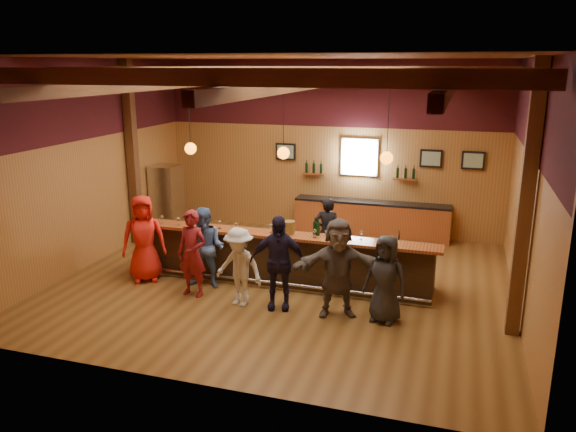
{
  "coord_description": "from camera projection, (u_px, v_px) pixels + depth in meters",
  "views": [
    {
      "loc": [
        3.31,
        -10.34,
        4.38
      ],
      "look_at": [
        0.0,
        0.3,
        1.35
      ],
      "focal_mm": 35.0,
      "sensor_mm": 36.0,
      "label": 1
    }
  ],
  "objects": [
    {
      "name": "room",
      "position": [
        284.0,
        126.0,
        10.83
      ],
      "size": [
        9.04,
        9.0,
        4.52
      ],
      "color": "brown",
      "rests_on": "ground"
    },
    {
      "name": "bar_counter",
      "position": [
        287.0,
        256.0,
        11.62
      ],
      "size": [
        6.3,
        1.07,
        1.11
      ],
      "color": "black",
      "rests_on": "ground"
    },
    {
      "name": "back_bar_cabinet",
      "position": [
        371.0,
        219.0,
        14.58
      ],
      "size": [
        4.0,
        0.52,
        0.95
      ],
      "color": "brown",
      "rests_on": "ground"
    },
    {
      "name": "window",
      "position": [
        359.0,
        157.0,
        14.49
      ],
      "size": [
        0.95,
        0.09,
        0.95
      ],
      "color": "silver",
      "rests_on": "room"
    },
    {
      "name": "framed_pictures",
      "position": [
        393.0,
        157.0,
        14.22
      ],
      "size": [
        5.35,
        0.05,
        0.45
      ],
      "color": "black",
      "rests_on": "room"
    },
    {
      "name": "wine_shelves",
      "position": [
        358.0,
        174.0,
        14.54
      ],
      "size": [
        3.0,
        0.18,
        0.3
      ],
      "color": "brown",
      "rests_on": "room"
    },
    {
      "name": "pendant_lights",
      "position": [
        283.0,
        153.0,
        10.91
      ],
      "size": [
        4.24,
        0.24,
        1.37
      ],
      "color": "black",
      "rests_on": "room"
    },
    {
      "name": "stainless_fridge",
      "position": [
        167.0,
        199.0,
        14.96
      ],
      "size": [
        0.7,
        0.7,
        1.8
      ],
      "primitive_type": "cube",
      "color": "silver",
      "rests_on": "ground"
    },
    {
      "name": "customer_orange",
      "position": [
        144.0,
        238.0,
        11.54
      ],
      "size": [
        1.06,
        0.94,
        1.81
      ],
      "primitive_type": "imported",
      "rotation": [
        0.0,
        0.0,
        0.52
      ],
      "color": "red",
      "rests_on": "ground"
    },
    {
      "name": "customer_redvest",
      "position": [
        192.0,
        254.0,
        10.78
      ],
      "size": [
        0.67,
        0.48,
        1.71
      ],
      "primitive_type": "imported",
      "rotation": [
        0.0,
        0.0,
        -0.13
      ],
      "color": "maroon",
      "rests_on": "ground"
    },
    {
      "name": "customer_denim",
      "position": [
        206.0,
        248.0,
        11.18
      ],
      "size": [
        0.82,
        0.64,
        1.65
      ],
      "primitive_type": "imported",
      "rotation": [
        0.0,
        0.0,
        0.02
      ],
      "color": "#506DA0",
      "rests_on": "ground"
    },
    {
      "name": "customer_white",
      "position": [
        239.0,
        267.0,
        10.36
      ],
      "size": [
        1.07,
        0.75,
        1.5
      ],
      "primitive_type": "imported",
      "rotation": [
        0.0,
        0.0,
        -0.21
      ],
      "color": "silver",
      "rests_on": "ground"
    },
    {
      "name": "customer_navy",
      "position": [
        278.0,
        262.0,
        10.2
      ],
      "size": [
        1.11,
        0.63,
        1.77
      ],
      "primitive_type": "imported",
      "rotation": [
        0.0,
        0.0,
        0.2
      ],
      "color": "black",
      "rests_on": "ground"
    },
    {
      "name": "customer_brown",
      "position": [
        338.0,
        268.0,
        9.91
      ],
      "size": [
        1.74,
        1.04,
        1.79
      ],
      "primitive_type": "imported",
      "rotation": [
        0.0,
        0.0,
        0.33
      ],
      "color": "#564D45",
      "rests_on": "ground"
    },
    {
      "name": "customer_dark",
      "position": [
        385.0,
        279.0,
        9.7
      ],
      "size": [
        0.86,
        0.66,
        1.57
      ],
      "primitive_type": "imported",
      "rotation": [
        0.0,
        0.0,
        -0.22
      ],
      "color": "#272729",
      "rests_on": "ground"
    },
    {
      "name": "bartender",
      "position": [
        327.0,
        232.0,
        12.37
      ],
      "size": [
        0.62,
        0.46,
        1.58
      ],
      "primitive_type": "imported",
      "rotation": [
        0.0,
        0.0,
        3.29
      ],
      "color": "black",
      "rests_on": "ground"
    },
    {
      "name": "ice_bucket",
      "position": [
        289.0,
        227.0,
        11.14
      ],
      "size": [
        0.23,
        0.23,
        0.26
      ],
      "primitive_type": "cylinder",
      "color": "brown",
      "rests_on": "bar_counter"
    },
    {
      "name": "bottle_a",
      "position": [
        315.0,
        228.0,
        11.07
      ],
      "size": [
        0.07,
        0.07,
        0.34
      ],
      "color": "black",
      "rests_on": "bar_counter"
    },
    {
      "name": "bottle_b",
      "position": [
        318.0,
        229.0,
        11.02
      ],
      "size": [
        0.07,
        0.07,
        0.33
      ],
      "color": "black",
      "rests_on": "bar_counter"
    },
    {
      "name": "glass_a",
      "position": [
        162.0,
        218.0,
        11.85
      ],
      "size": [
        0.08,
        0.08,
        0.18
      ],
      "color": "silver",
      "rests_on": "bar_counter"
    },
    {
      "name": "glass_b",
      "position": [
        178.0,
        219.0,
        11.72
      ],
      "size": [
        0.08,
        0.08,
        0.18
      ],
      "color": "silver",
      "rests_on": "bar_counter"
    },
    {
      "name": "glass_c",
      "position": [
        219.0,
        223.0,
        11.48
      ],
      "size": [
        0.08,
        0.08,
        0.17
      ],
      "color": "silver",
      "rests_on": "bar_counter"
    },
    {
      "name": "glass_d",
      "position": [
        236.0,
        225.0,
        11.35
      ],
      "size": [
        0.07,
        0.07,
        0.17
      ],
      "color": "silver",
      "rests_on": "bar_counter"
    },
    {
      "name": "glass_e",
      "position": [
        271.0,
        226.0,
        11.2
      ],
      "size": [
        0.08,
        0.08,
        0.19
      ],
      "color": "silver",
      "rests_on": "bar_counter"
    },
    {
      "name": "glass_f",
      "position": [
        315.0,
        232.0,
        10.89
      ],
      "size": [
        0.07,
        0.07,
        0.17
      ],
      "color": "silver",
      "rests_on": "bar_counter"
    },
    {
      "name": "glass_g",
      "position": [
        361.0,
        233.0,
        10.76
      ],
      "size": [
        0.08,
        0.08,
        0.18
      ],
      "color": "silver",
      "rests_on": "bar_counter"
    },
    {
      "name": "glass_h",
      "position": [
        392.0,
        238.0,
        10.52
      ],
      "size": [
        0.07,
        0.07,
        0.16
      ],
      "color": "silver",
      "rests_on": "bar_counter"
    }
  ]
}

